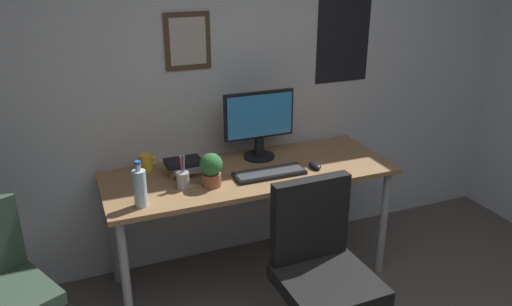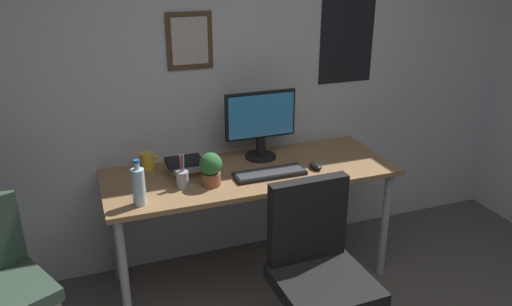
{
  "view_description": "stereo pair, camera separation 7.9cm",
  "coord_description": "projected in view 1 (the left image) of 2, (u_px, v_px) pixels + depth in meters",
  "views": [
    {
      "loc": [
        -1.07,
        -0.88,
        2.0
      ],
      "look_at": [
        -0.06,
        1.64,
        0.91
      ],
      "focal_mm": 35.41,
      "sensor_mm": 36.0,
      "label": 1
    },
    {
      "loc": [
        -1.0,
        -0.9,
        2.0
      ],
      "look_at": [
        -0.06,
        1.64,
        0.91
      ],
      "focal_mm": 35.41,
      "sensor_mm": 36.0,
      "label": 2
    }
  ],
  "objects": [
    {
      "name": "wall_back",
      "position": [
        235.0,
        68.0,
        3.24
      ],
      "size": [
        4.4,
        0.1,
        2.6
      ],
      "color": "silver",
      "rests_on": "ground_plane"
    },
    {
      "name": "desk",
      "position": [
        250.0,
        182.0,
        3.09
      ],
      "size": [
        1.76,
        0.66,
        0.76
      ],
      "color": "#936D47",
      "rests_on": "ground_plane"
    },
    {
      "name": "office_chair",
      "position": [
        320.0,
        264.0,
        2.54
      ],
      "size": [
        0.55,
        0.57,
        0.95
      ],
      "color": "black",
      "rests_on": "ground_plane"
    },
    {
      "name": "monitor",
      "position": [
        259.0,
        122.0,
        3.17
      ],
      "size": [
        0.46,
        0.2,
        0.43
      ],
      "color": "black",
      "rests_on": "desk"
    },
    {
      "name": "keyboard",
      "position": [
        270.0,
        173.0,
        2.99
      ],
      "size": [
        0.43,
        0.15,
        0.03
      ],
      "color": "black",
      "rests_on": "desk"
    },
    {
      "name": "computer_mouse",
      "position": [
        315.0,
        165.0,
        3.09
      ],
      "size": [
        0.06,
        0.11,
        0.04
      ],
      "color": "black",
      "rests_on": "desk"
    },
    {
      "name": "water_bottle",
      "position": [
        140.0,
        188.0,
        2.6
      ],
      "size": [
        0.07,
        0.07,
        0.25
      ],
      "color": "silver",
      "rests_on": "desk"
    },
    {
      "name": "coffee_mug_near",
      "position": [
        146.0,
        162.0,
        3.04
      ],
      "size": [
        0.12,
        0.08,
        0.1
      ],
      "color": "yellow",
      "rests_on": "desk"
    },
    {
      "name": "potted_plant",
      "position": [
        211.0,
        169.0,
        2.82
      ],
      "size": [
        0.13,
        0.13,
        0.2
      ],
      "color": "brown",
      "rests_on": "desk"
    },
    {
      "name": "pen_cup",
      "position": [
        183.0,
        179.0,
        2.81
      ],
      "size": [
        0.07,
        0.07,
        0.2
      ],
      "color": "#9EA0A5",
      "rests_on": "desk"
    },
    {
      "name": "book_stack_left",
      "position": [
        185.0,
        166.0,
        3.0
      ],
      "size": [
        0.23,
        0.17,
        0.09
      ],
      "color": "gold",
      "rests_on": "desk"
    }
  ]
}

